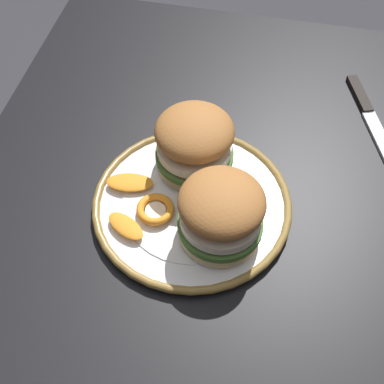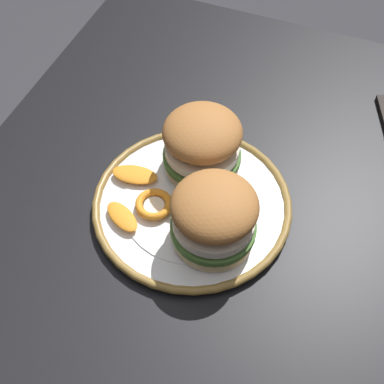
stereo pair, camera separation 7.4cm
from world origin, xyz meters
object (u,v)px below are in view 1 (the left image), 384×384
(dining_table, at_px, (214,286))
(sandwich_half_left, at_px, (194,142))
(sandwich_half_right, at_px, (223,213))
(table_knife, at_px, (369,115))
(dinner_plate, at_px, (192,204))

(dining_table, distance_m, sandwich_half_left, 0.23)
(sandwich_half_right, distance_m, table_knife, 0.36)
(dinner_plate, bearing_deg, sandwich_half_right, -131.07)
(dining_table, bearing_deg, table_knife, -33.26)
(sandwich_half_right, bearing_deg, dinner_plate, 48.93)
(dining_table, height_order, sandwich_half_left, sandwich_half_left)
(dinner_plate, bearing_deg, dining_table, -142.73)
(table_knife, bearing_deg, sandwich_half_right, 145.47)
(dining_table, height_order, sandwich_half_right, sandwich_half_right)
(sandwich_half_left, xyz_separation_m, table_knife, (0.18, -0.27, -0.07))
(dinner_plate, bearing_deg, sandwich_half_left, 9.00)
(table_knife, bearing_deg, sandwich_half_left, 124.26)
(dining_table, bearing_deg, sandwich_half_right, -9.09)
(dinner_plate, xyz_separation_m, table_knife, (0.25, -0.25, -0.01))
(dining_table, relative_size, sandwich_half_right, 7.01)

